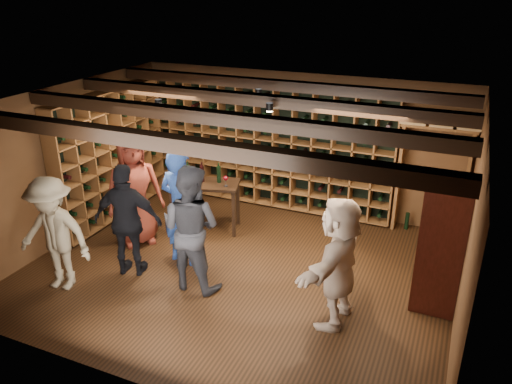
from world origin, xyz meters
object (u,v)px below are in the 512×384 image
at_px(display_cabinet, 440,248).
at_px(man_blue_shirt, 181,207).
at_px(guest_beige, 338,262).
at_px(guest_khaki, 54,234).
at_px(guest_woman_black, 128,221).
at_px(guest_red_floral, 134,190).
at_px(tasting_table, 205,188).
at_px(man_grey_suit, 191,228).

xyz_separation_m(display_cabinet, man_blue_shirt, (-3.60, -0.31, 0.04)).
bearing_deg(guest_beige, man_blue_shirt, -95.66).
bearing_deg(guest_khaki, guest_woman_black, 36.50).
bearing_deg(guest_khaki, display_cabinet, 10.18).
distance_m(guest_red_floral, guest_khaki, 1.53).
bearing_deg(guest_woman_black, tasting_table, -114.91).
bearing_deg(display_cabinet, man_blue_shirt, -175.11).
height_order(guest_red_floral, tasting_table, guest_red_floral).
distance_m(display_cabinet, man_blue_shirt, 3.61).
distance_m(guest_woman_black, tasting_table, 1.69).
xyz_separation_m(guest_red_floral, guest_khaki, (-0.21, -1.52, -0.10)).
bearing_deg(guest_red_floral, guest_woman_black, -108.44).
xyz_separation_m(display_cabinet, guest_red_floral, (-4.60, -0.06, 0.06)).
bearing_deg(display_cabinet, tasting_table, 168.58).
bearing_deg(guest_woman_black, man_grey_suit, 170.14).
height_order(man_blue_shirt, guest_khaki, man_blue_shirt).
height_order(man_grey_suit, guest_beige, man_grey_suit).
xyz_separation_m(display_cabinet, guest_khaki, (-4.81, -1.58, -0.04)).
bearing_deg(guest_khaki, man_grey_suit, 16.41).
height_order(man_blue_shirt, man_grey_suit, man_blue_shirt).
distance_m(man_blue_shirt, guest_red_floral, 1.03).
bearing_deg(man_blue_shirt, tasting_table, -74.98).
xyz_separation_m(display_cabinet, man_grey_suit, (-3.13, -0.82, 0.04)).
bearing_deg(tasting_table, guest_woman_black, -117.70).
relative_size(display_cabinet, guest_red_floral, 0.96).
bearing_deg(guest_woman_black, display_cabinet, 178.04).
height_order(display_cabinet, guest_beige, display_cabinet).
relative_size(guest_red_floral, guest_khaki, 1.12).
bearing_deg(man_blue_shirt, guest_beige, 173.56).
distance_m(man_grey_suit, guest_red_floral, 1.65).
distance_m(man_grey_suit, guest_khaki, 1.84).
xyz_separation_m(display_cabinet, tasting_table, (-3.79, 0.77, -0.10)).
xyz_separation_m(guest_khaki, tasting_table, (1.01, 2.34, -0.06)).
distance_m(guest_khaki, tasting_table, 2.55).
bearing_deg(guest_khaki, man_blue_shirt, 38.43).
height_order(guest_red_floral, guest_khaki, guest_red_floral).
distance_m(display_cabinet, guest_beige, 1.37).
xyz_separation_m(guest_woman_black, guest_khaki, (-0.70, -0.69, -0.02)).
bearing_deg(guest_beige, display_cabinet, 131.38).
relative_size(man_grey_suit, guest_woman_black, 1.06).
height_order(display_cabinet, guest_khaki, display_cabinet).
height_order(guest_woman_black, tasting_table, guest_woman_black).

